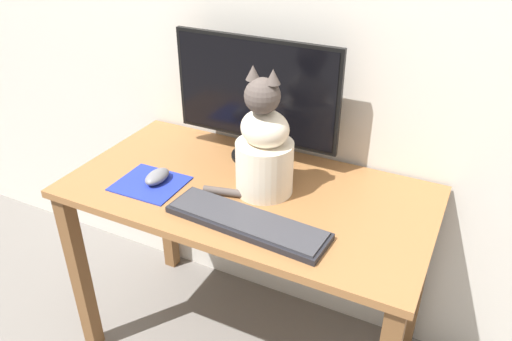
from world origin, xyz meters
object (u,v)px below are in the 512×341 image
keyboard (247,222)px  computer_mouse_left (157,177)px  monitor (255,95)px  cat (264,148)px

keyboard → computer_mouse_left: bearing=172.0°
computer_mouse_left → keyboard: bearing=-11.9°
monitor → computer_mouse_left: size_ratio=5.70×
monitor → cat: bearing=-57.1°
keyboard → computer_mouse_left: 0.37m
computer_mouse_left → monitor: bearing=56.0°
keyboard → monitor: bearing=117.0°
monitor → keyboard: 0.46m
monitor → cat: monitor is taller
computer_mouse_left → cat: (0.32, 0.11, 0.13)m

